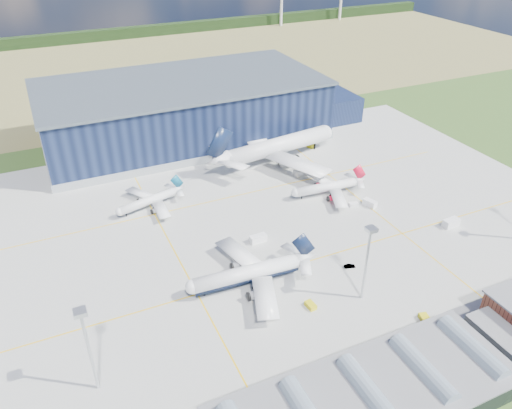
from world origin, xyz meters
name	(u,v)px	position (x,y,z in m)	size (l,w,h in m)	color
ground	(278,248)	(0.00, 0.00, 0.00)	(600.00, 600.00, 0.00)	#33521F
apron	(265,231)	(0.00, 10.00, 0.03)	(220.00, 160.00, 0.08)	#ABABA5
farmland	(126,67)	(0.00, 220.00, 0.00)	(600.00, 220.00, 0.01)	olive
treeline	(103,35)	(0.00, 300.00, 4.00)	(600.00, 8.00, 8.00)	black
hangar	(189,111)	(2.81, 94.80, 11.62)	(145.00, 62.00, 26.10)	#0F1732
glass_concourse	(381,395)	(-6.45, -60.00, 3.69)	(78.00, 23.00, 8.60)	black
light_mast_west	(86,338)	(-60.00, -30.00, 15.43)	(2.60, 2.60, 23.00)	silver
light_mast_center	(368,252)	(10.00, -30.00, 15.43)	(2.60, 2.60, 23.00)	silver
airliner_navy	(247,267)	(-16.07, -12.00, 6.41)	(39.33, 38.47, 12.82)	white
airliner_red	(326,183)	(30.54, 22.00, 4.96)	(30.41, 29.75, 9.92)	white
airliner_widebody	(278,138)	(27.77, 55.00, 10.13)	(62.15, 60.79, 20.26)	white
airliner_regional	(148,197)	(-30.71, 40.00, 4.50)	(27.62, 27.02, 9.01)	white
gse_tug_a	(311,305)	(-4.42, -27.46, 0.68)	(2.00, 3.27, 1.36)	yellow
gse_tug_b	(425,318)	(19.71, -43.93, 0.70)	(2.15, 3.22, 1.40)	yellow
gse_van_a	(258,239)	(-4.37, 5.55, 1.17)	(2.35, 5.38, 2.35)	white
gse_cart_a	(271,264)	(-6.05, -7.35, 0.70)	(2.17, 3.25, 1.41)	white
gse_van_b	(370,203)	(40.66, 8.73, 1.14)	(2.28, 4.97, 2.28)	white
gse_tug_c	(310,146)	(46.40, 60.28, 0.79)	(2.26, 3.61, 1.58)	yellow
gse_cart_b	(354,205)	(35.37, 10.91, 0.67)	(2.07, 3.10, 1.34)	white
gse_van_c	(451,223)	(57.27, -13.25, 1.35)	(2.70, 5.63, 2.70)	white
car_b	(350,266)	(14.51, -17.65, 0.55)	(1.16, 3.32, 1.09)	#99999E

